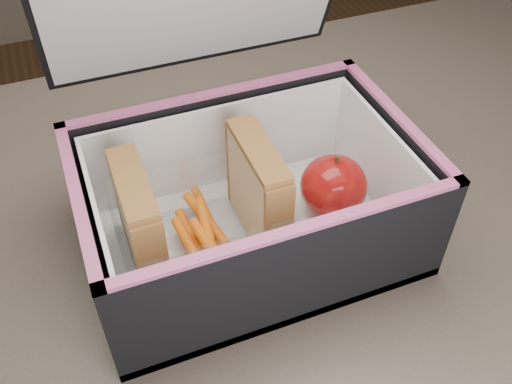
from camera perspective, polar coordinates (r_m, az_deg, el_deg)
kitchen_table at (r=0.72m, az=2.83°, el=-7.51°), size 1.20×0.80×0.75m
lunch_bag at (r=0.57m, az=-0.75°, el=-0.06°), size 0.33×0.30×0.32m
plastic_tub at (r=0.58m, az=-5.38°, el=-3.15°), size 0.17×0.12×0.07m
sandwich_left at (r=0.55m, az=-11.52°, el=-3.07°), size 0.03×0.10×0.11m
sandwich_right at (r=0.57m, az=0.22°, el=0.15°), size 0.03×0.10×0.11m
carrot_sticks at (r=0.58m, az=-5.48°, el=-4.40°), size 0.05×0.15×0.03m
paper_napkin at (r=0.63m, az=7.18°, el=-1.91°), size 0.10×0.10×0.01m
red_apple at (r=0.61m, az=7.76°, el=0.61°), size 0.09×0.09×0.08m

